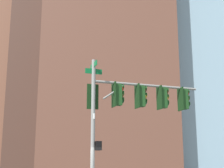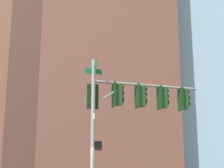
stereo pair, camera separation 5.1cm
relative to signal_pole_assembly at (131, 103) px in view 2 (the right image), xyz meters
name	(u,v)px [view 2 (the right image)]	position (x,y,z in m)	size (l,w,h in m)	color
signal_pole_assembly	(131,103)	(0.00, 0.00, 0.00)	(2.18, 5.57, 6.50)	gray
building_brick_nearside	(64,68)	(44.35, 8.33, 13.94)	(22.18, 14.01, 37.04)	#4C3328
building_brick_midblock	(108,57)	(31.98, 0.43, 12.13)	(23.34, 15.57, 33.43)	brown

